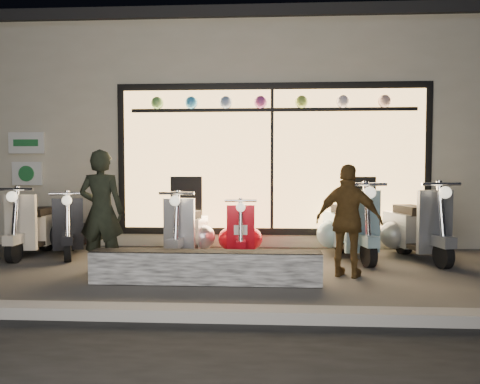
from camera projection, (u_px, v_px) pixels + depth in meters
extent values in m
plane|color=#383533|center=(214.00, 272.00, 6.31)|extent=(40.00, 40.00, 0.00)
cube|color=slate|center=(189.00, 313.00, 4.32)|extent=(40.00, 0.25, 0.12)
cube|color=beige|center=(237.00, 143.00, 11.19)|extent=(10.00, 6.00, 4.00)
cube|color=black|center=(237.00, 54.00, 11.08)|extent=(10.20, 6.20, 0.20)
cube|color=black|center=(272.00, 159.00, 8.16)|extent=(5.45, 0.06, 2.65)
cube|color=#FFBF6B|center=(272.00, 159.00, 8.12)|extent=(5.20, 0.04, 2.40)
cube|color=black|center=(272.00, 110.00, 8.04)|extent=(4.90, 0.06, 0.06)
cube|color=white|center=(26.00, 143.00, 8.38)|extent=(0.65, 0.04, 0.38)
cube|color=white|center=(27.00, 174.00, 8.41)|extent=(0.55, 0.04, 0.42)
cube|color=black|center=(206.00, 267.00, 5.66)|extent=(2.79, 0.28, 0.40)
cylinder|color=black|center=(175.00, 255.00, 6.63)|extent=(0.13, 0.34, 0.34)
cylinder|color=black|center=(192.00, 244.00, 7.61)|extent=(0.15, 0.35, 0.34)
cube|color=silver|center=(179.00, 226.00, 6.81)|extent=(0.46, 0.11, 0.81)
cube|color=silver|center=(191.00, 232.00, 7.50)|extent=(0.47, 0.73, 0.46)
cube|color=black|center=(189.00, 215.00, 7.38)|extent=(0.32, 0.58, 0.12)
sphere|color=#FFF2CC|center=(175.00, 201.00, 6.58)|extent=(0.16, 0.16, 0.15)
cylinder|color=black|center=(241.00, 255.00, 6.70)|extent=(0.11, 0.31, 0.30)
cylinder|color=black|center=(240.00, 245.00, 7.58)|extent=(0.13, 0.31, 0.30)
cube|color=red|center=(241.00, 230.00, 6.86)|extent=(0.41, 0.09, 0.73)
cube|color=red|center=(240.00, 234.00, 7.48)|extent=(0.41, 0.64, 0.41)
cube|color=black|center=(240.00, 220.00, 7.38)|extent=(0.28, 0.51, 0.11)
sphere|color=#FFF2CC|center=(241.00, 207.00, 6.65)|extent=(0.14, 0.14, 0.13)
cylinder|color=black|center=(68.00, 251.00, 6.97)|extent=(0.21, 0.34, 0.33)
cylinder|color=black|center=(70.00, 241.00, 7.89)|extent=(0.23, 0.35, 0.33)
cube|color=black|center=(68.00, 224.00, 7.14)|extent=(0.44, 0.22, 0.80)
cube|color=black|center=(70.00, 230.00, 7.79)|extent=(0.62, 0.78, 0.45)
cube|color=black|center=(69.00, 214.00, 7.68)|extent=(0.45, 0.60, 0.12)
sphere|color=#FFF2CC|center=(67.00, 200.00, 6.92)|extent=(0.19, 0.19, 0.15)
cylinder|color=black|center=(14.00, 251.00, 6.87)|extent=(0.11, 0.35, 0.35)
cylinder|color=black|center=(47.00, 240.00, 7.91)|extent=(0.13, 0.35, 0.35)
cube|color=beige|center=(21.00, 222.00, 7.07)|extent=(0.48, 0.08, 0.85)
cube|color=beige|center=(43.00, 228.00, 7.79)|extent=(0.44, 0.73, 0.48)
cube|color=black|center=(40.00, 212.00, 7.67)|extent=(0.29, 0.58, 0.12)
sphere|color=#FFF2CC|center=(12.00, 197.00, 6.82)|extent=(0.16, 0.16, 0.16)
cylinder|color=black|center=(369.00, 254.00, 6.57)|extent=(0.18, 0.39, 0.38)
cylinder|color=black|center=(341.00, 242.00, 7.68)|extent=(0.20, 0.40, 0.38)
cube|color=#7EA6B3|center=(363.00, 222.00, 6.78)|extent=(0.52, 0.17, 0.91)
cube|color=#7EA6B3|center=(344.00, 228.00, 7.55)|extent=(0.61, 0.85, 0.51)
cube|color=black|center=(347.00, 210.00, 7.43)|extent=(0.42, 0.67, 0.13)
sphere|color=#FFF2CC|center=(370.00, 193.00, 6.52)|extent=(0.20, 0.20, 0.17)
cylinder|color=black|center=(443.00, 255.00, 6.49)|extent=(0.19, 0.40, 0.38)
cylinder|color=black|center=(404.00, 242.00, 7.60)|extent=(0.21, 0.40, 0.38)
cube|color=#595C60|center=(435.00, 222.00, 6.70)|extent=(0.52, 0.18, 0.92)
cube|color=#595C60|center=(407.00, 229.00, 7.48)|extent=(0.62, 0.86, 0.52)
cube|color=black|center=(411.00, 210.00, 7.35)|extent=(0.44, 0.68, 0.13)
sphere|color=#FFF2CC|center=(445.00, 192.00, 6.44)|extent=(0.20, 0.20, 0.17)
imported|color=black|center=(101.00, 211.00, 6.26)|extent=(0.61, 0.41, 1.65)
imported|color=brown|center=(348.00, 221.00, 5.99)|extent=(0.92, 0.66, 1.45)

